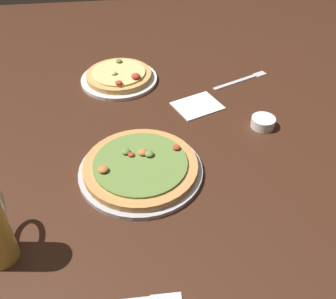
% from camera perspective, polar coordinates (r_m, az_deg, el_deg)
% --- Properties ---
extents(ground_plane, '(2.40, 2.40, 0.03)m').
position_cam_1_polar(ground_plane, '(1.06, 0.00, -1.43)').
color(ground_plane, '#3D2114').
extents(pizza_plate_near, '(0.32, 0.32, 0.05)m').
position_cam_1_polar(pizza_plate_near, '(0.99, -4.03, -2.69)').
color(pizza_plate_near, '#B2B2B7').
rests_on(pizza_plate_near, ground_plane).
extents(pizza_plate_far, '(0.26, 0.26, 0.05)m').
position_cam_1_polar(pizza_plate_far, '(1.37, -7.16, 10.50)').
color(pizza_plate_far, silver).
rests_on(pizza_plate_far, ground_plane).
extents(ramekin_sauce, '(0.07, 0.07, 0.03)m').
position_cam_1_polar(ramekin_sauce, '(1.18, 13.72, 3.89)').
color(ramekin_sauce, white).
rests_on(ramekin_sauce, ground_plane).
extents(napkin_folded, '(0.17, 0.16, 0.01)m').
position_cam_1_polar(napkin_folded, '(1.24, 4.32, 6.48)').
color(napkin_folded, white).
rests_on(napkin_folded, ground_plane).
extents(fork_left, '(0.21, 0.11, 0.01)m').
position_cam_1_polar(fork_left, '(1.40, 10.70, 10.01)').
color(fork_left, silver).
rests_on(fork_left, ground_plane).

